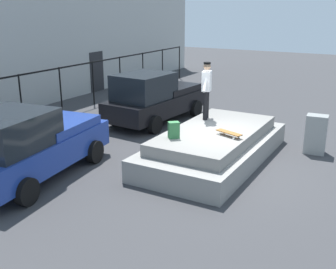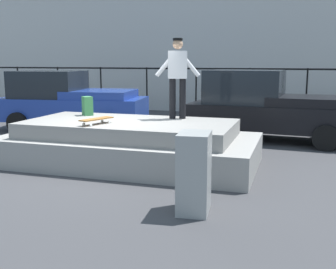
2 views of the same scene
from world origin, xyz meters
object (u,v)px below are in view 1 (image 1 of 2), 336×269
at_px(backpack, 174,130).
at_px(utility_box, 316,134).
at_px(car_black_pickup_mid, 154,98).
at_px(car_blue_pickup_near, 27,144).
at_px(skateboard, 229,133).
at_px(skateboarder, 207,87).

distance_m(backpack, utility_box, 4.48).
relative_size(backpack, car_black_pickup_mid, 0.09).
relative_size(backpack, car_blue_pickup_near, 0.09).
relative_size(skateboard, car_black_pickup_mid, 0.17).
bearing_deg(car_black_pickup_mid, skateboarder, -120.43).
height_order(car_blue_pickup_near, car_black_pickup_mid, car_black_pickup_mid).
bearing_deg(backpack, car_black_pickup_mid, -94.91).
bearing_deg(utility_box, car_black_pickup_mid, 78.90).
height_order(skateboarder, utility_box, skateboarder).
relative_size(backpack, utility_box, 0.37).
relative_size(skateboarder, car_blue_pickup_near, 0.37).
distance_m(skateboarder, backpack, 2.30).
bearing_deg(backpack, car_blue_pickup_near, -5.03).
relative_size(skateboarder, car_black_pickup_mid, 0.37).
bearing_deg(skateboard, backpack, 125.12).
xyz_separation_m(car_black_pickup_mid, utility_box, (-0.57, -5.97, -0.35)).
bearing_deg(utility_box, skateboarder, 104.65).
distance_m(car_blue_pickup_near, utility_box, 8.12).
height_order(car_black_pickup_mid, utility_box, car_black_pickup_mid).
bearing_deg(skateboarder, skateboard, -135.66).
xyz_separation_m(skateboarder, car_blue_pickup_near, (-4.41, 2.86, -0.99)).
bearing_deg(skateboard, car_blue_pickup_near, 126.86).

